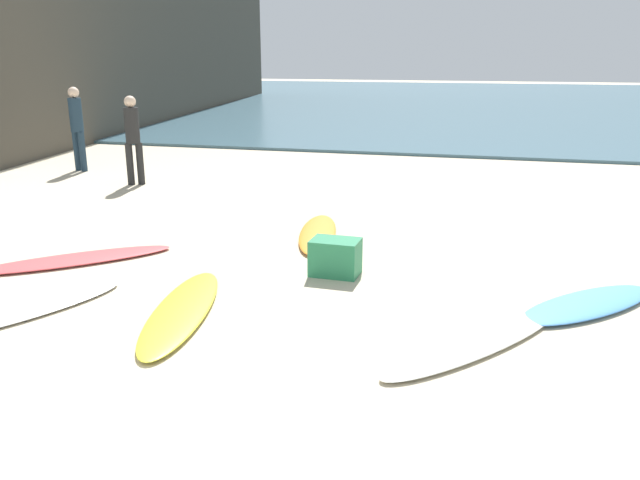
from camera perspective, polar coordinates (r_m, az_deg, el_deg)
ocean_water at (r=36.67m, az=10.22°, el=12.26°), size 120.00×40.00×0.08m
surfboard_0 at (r=8.75m, az=-21.23°, el=-1.64°), size 2.23×2.05×0.07m
surfboard_1 at (r=9.30m, az=-0.20°, el=0.60°), size 0.90×2.19×0.08m
surfboard_2 at (r=7.31m, az=-24.95°, el=-5.62°), size 1.50×2.18×0.06m
surfboard_3 at (r=7.30m, az=22.88°, el=-5.30°), size 1.78×1.80×0.08m
surfboard_4 at (r=6.73m, az=-12.30°, el=-6.18°), size 1.00×2.37×0.08m
surfboard_5 at (r=6.09m, az=13.79°, el=-8.83°), size 1.85×2.20×0.06m
beachgoer_near at (r=13.36m, az=-16.44°, el=8.97°), size 0.38×0.38×1.77m
beachgoer_mid at (r=15.36m, az=-20.96°, el=9.68°), size 0.35×0.35×1.86m
beach_cooler at (r=7.65m, az=1.38°, el=-1.55°), size 0.59×0.43×0.44m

